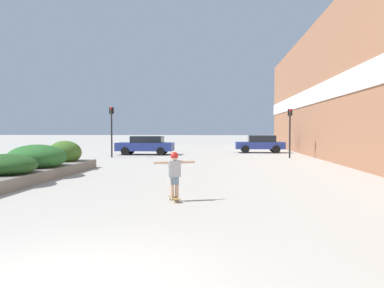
# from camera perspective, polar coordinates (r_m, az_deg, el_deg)

# --- Properties ---
(building_wall_right) EXTENTS (0.67, 46.24, 9.46)m
(building_wall_right) POSITION_cam_1_polar(r_m,az_deg,el_deg) (24.35, 20.92, 8.62)
(building_wall_right) COLOR #9E6647
(building_wall_right) RESTS_ON ground_plane
(planter_box) EXTENTS (2.33, 10.21, 1.40)m
(planter_box) POSITION_cam_1_polar(r_m,az_deg,el_deg) (15.77, -23.89, -2.98)
(planter_box) COLOR slate
(planter_box) RESTS_ON ground_plane
(skateboard) EXTENTS (0.40, 0.64, 0.10)m
(skateboard) POSITION_cam_1_polar(r_m,az_deg,el_deg) (10.09, -2.69, -8.32)
(skateboard) COLOR olive
(skateboard) RESTS_ON ground_plane
(skateboarder) EXTENTS (1.08, 0.52, 1.22)m
(skateboarder) POSITION_cam_1_polar(r_m,az_deg,el_deg) (9.98, -2.70, -3.97)
(skateboarder) COLOR tan
(skateboarder) RESTS_ON skateboard
(car_leftmost) EXTENTS (4.08, 1.85, 1.48)m
(car_leftmost) POSITION_cam_1_polar(r_m,az_deg,el_deg) (32.30, 10.37, 0.06)
(car_leftmost) COLOR navy
(car_leftmost) RESTS_ON ground_plane
(car_center_left) EXTENTS (4.40, 2.02, 1.45)m
(car_center_left) POSITION_cam_1_polar(r_m,az_deg,el_deg) (29.44, -7.06, -0.14)
(car_center_left) COLOR navy
(car_center_left) RESTS_ON ground_plane
(traffic_light_left) EXTENTS (0.28, 0.30, 3.51)m
(traffic_light_left) POSITION_cam_1_polar(r_m,az_deg,el_deg) (26.71, -12.17, 3.09)
(traffic_light_left) COLOR black
(traffic_light_left) RESTS_ON ground_plane
(traffic_light_right) EXTENTS (0.28, 0.30, 3.35)m
(traffic_light_right) POSITION_cam_1_polar(r_m,az_deg,el_deg) (26.34, 14.70, 2.88)
(traffic_light_right) COLOR black
(traffic_light_right) RESTS_ON ground_plane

